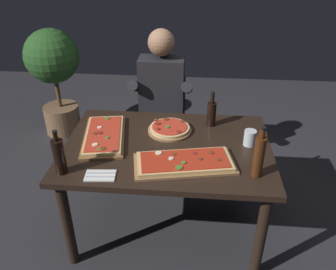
% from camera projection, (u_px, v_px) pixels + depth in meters
% --- Properties ---
extents(ground_plane, '(6.40, 6.40, 0.00)m').
position_uv_depth(ground_plane, '(167.00, 224.00, 2.73)').
color(ground_plane, '#2D2D33').
extents(dining_table, '(1.40, 0.96, 0.74)m').
position_uv_depth(dining_table, '(167.00, 157.00, 2.40)').
color(dining_table, black).
rests_on(dining_table, ground_plane).
extents(pizza_rectangular_front, '(0.67, 0.40, 0.05)m').
position_uv_depth(pizza_rectangular_front, '(184.00, 162.00, 2.15)').
color(pizza_rectangular_front, olive).
rests_on(pizza_rectangular_front, dining_table).
extents(pizza_rectangular_left, '(0.37, 0.60, 0.05)m').
position_uv_depth(pizza_rectangular_left, '(104.00, 135.00, 2.43)').
color(pizza_rectangular_left, brown).
rests_on(pizza_rectangular_left, dining_table).
extents(pizza_round_far, '(0.32, 0.32, 0.05)m').
position_uv_depth(pizza_round_far, '(169.00, 129.00, 2.51)').
color(pizza_round_far, olive).
rests_on(pizza_round_far, dining_table).
extents(wine_bottle_dark, '(0.07, 0.07, 0.27)m').
position_uv_depth(wine_bottle_dark, '(212.00, 113.00, 2.55)').
color(wine_bottle_dark, black).
rests_on(wine_bottle_dark, dining_table).
extents(oil_bottle_amber, '(0.06, 0.06, 0.33)m').
position_uv_depth(oil_bottle_amber, '(259.00, 156.00, 2.00)').
color(oil_bottle_amber, '#47230F').
rests_on(oil_bottle_amber, dining_table).
extents(vinegar_bottle_green, '(0.07, 0.07, 0.29)m').
position_uv_depth(vinegar_bottle_green, '(59.00, 156.00, 2.03)').
color(vinegar_bottle_green, black).
rests_on(vinegar_bottle_green, dining_table).
extents(tumbler_near_camera, '(0.08, 0.08, 0.11)m').
position_uv_depth(tumbler_near_camera, '(250.00, 139.00, 2.33)').
color(tumbler_near_camera, silver).
rests_on(tumbler_near_camera, dining_table).
extents(napkin_cutlery_set, '(0.19, 0.12, 0.01)m').
position_uv_depth(napkin_cutlery_set, '(100.00, 176.00, 2.05)').
color(napkin_cutlery_set, white).
rests_on(napkin_cutlery_set, dining_table).
extents(diner_chair, '(0.44, 0.44, 0.87)m').
position_uv_depth(diner_chair, '(163.00, 119.00, 3.23)').
color(diner_chair, '#3D2B1E').
rests_on(diner_chair, ground_plane).
extents(seated_diner, '(0.53, 0.41, 1.33)m').
position_uv_depth(seated_diner, '(161.00, 99.00, 2.99)').
color(seated_diner, '#23232D').
rests_on(seated_diner, ground_plane).
extents(potted_plant_corner, '(0.56, 0.56, 1.16)m').
position_uv_depth(potted_plant_corner, '(54.00, 70.00, 3.64)').
color(potted_plant_corner, '#846042').
rests_on(potted_plant_corner, ground_plane).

